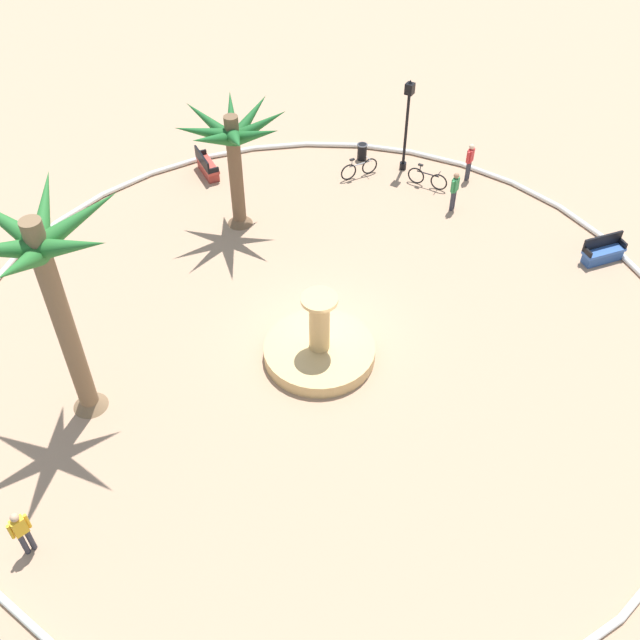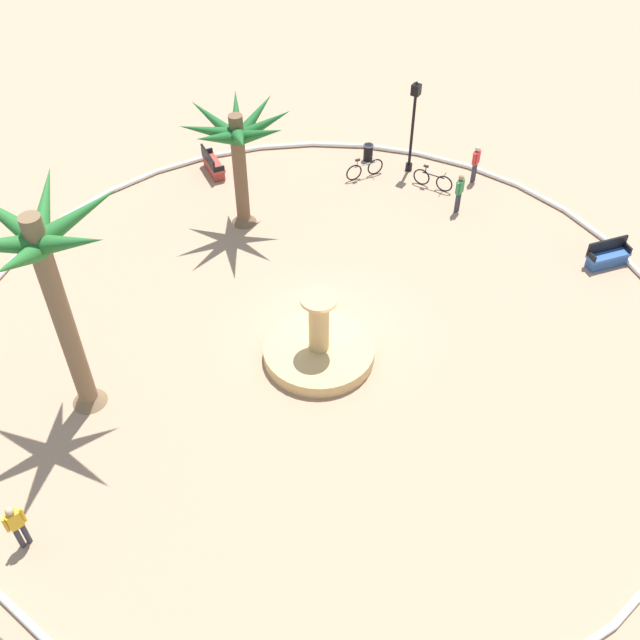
# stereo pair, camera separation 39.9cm
# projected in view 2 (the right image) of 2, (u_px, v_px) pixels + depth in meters

# --- Properties ---
(ground_plane) EXTENTS (80.00, 80.00, 0.00)m
(ground_plane) POSITION_uv_depth(u_px,v_px,m) (320.00, 336.00, 24.45)
(ground_plane) COLOR tan
(plaza_curb) EXTENTS (23.84, 23.84, 0.20)m
(plaza_curb) POSITION_uv_depth(u_px,v_px,m) (320.00, 334.00, 24.38)
(plaza_curb) COLOR silver
(plaza_curb) RESTS_ON ground
(fountain) EXTENTS (3.54, 3.54, 2.52)m
(fountain) POSITION_uv_depth(u_px,v_px,m) (319.00, 349.00, 23.57)
(fountain) COLOR tan
(fountain) RESTS_ON ground
(palm_tree_near_fountain) EXTENTS (4.10, 4.13, 4.81)m
(palm_tree_near_fountain) POSITION_uv_depth(u_px,v_px,m) (238.00, 142.00, 26.45)
(palm_tree_near_fountain) COLOR brown
(palm_tree_near_fountain) RESTS_ON ground
(palm_tree_by_curb) EXTENTS (4.58, 4.33, 7.10)m
(palm_tree_by_curb) POSITION_uv_depth(u_px,v_px,m) (48.00, 273.00, 18.97)
(palm_tree_by_curb) COLOR brown
(palm_tree_by_curb) RESTS_ON ground
(bench_east) EXTENTS (1.39, 1.56, 1.00)m
(bench_east) POSITION_uv_depth(u_px,v_px,m) (607.00, 257.00, 26.84)
(bench_east) COLOR #335BA8
(bench_east) RESTS_ON ground
(bench_west) EXTENTS (1.61, 1.30, 1.00)m
(bench_west) POSITION_uv_depth(u_px,v_px,m) (213.00, 166.00, 31.16)
(bench_west) COLOR #B73D33
(bench_west) RESTS_ON ground
(lamppost) EXTENTS (0.32, 0.32, 4.00)m
(lamppost) POSITION_uv_depth(u_px,v_px,m) (413.00, 120.00, 29.93)
(lamppost) COLOR black
(lamppost) RESTS_ON ground
(trash_bin) EXTENTS (0.46, 0.46, 0.73)m
(trash_bin) POSITION_uv_depth(u_px,v_px,m) (368.00, 152.00, 31.86)
(trash_bin) COLOR black
(trash_bin) RESTS_ON ground
(bicycle_red_frame) EXTENTS (1.72, 0.44, 0.94)m
(bicycle_red_frame) POSITION_uv_depth(u_px,v_px,m) (433.00, 180.00, 30.33)
(bicycle_red_frame) COLOR black
(bicycle_red_frame) RESTS_ON ground
(bicycle_by_lamppost) EXTENTS (0.96, 1.49, 0.94)m
(bicycle_by_lamppost) POSITION_uv_depth(u_px,v_px,m) (365.00, 169.00, 30.89)
(bicycle_by_lamppost) COLOR black
(bicycle_by_lamppost) RESTS_ON ground
(person_cyclist_helmet) EXTENTS (0.22, 0.53, 1.63)m
(person_cyclist_helmet) POSITION_uv_depth(u_px,v_px,m) (476.00, 162.00, 30.32)
(person_cyclist_helmet) COLOR #33333D
(person_cyclist_helmet) RESTS_ON ground
(person_cyclist_photo) EXTENTS (0.22, 0.53, 1.65)m
(person_cyclist_photo) POSITION_uv_depth(u_px,v_px,m) (459.00, 191.00, 28.81)
(person_cyclist_photo) COLOR #33333D
(person_cyclist_photo) RESTS_ON ground
(person_pedestrian_stroll) EXTENTS (0.29, 0.51, 1.64)m
(person_pedestrian_stroll) POSITION_uv_depth(u_px,v_px,m) (17.00, 525.00, 18.45)
(person_pedestrian_stroll) COLOR #33333D
(person_pedestrian_stroll) RESTS_ON ground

